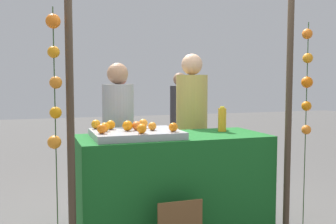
# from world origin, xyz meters

# --- Properties ---
(stall_counter) EXTENTS (1.71, 0.72, 0.92)m
(stall_counter) POSITION_xyz_m (0.00, 0.00, 0.46)
(stall_counter) COLOR #196023
(stall_counter) RESTS_ON ground_plane
(orange_tray) EXTENTS (0.75, 0.59, 0.06)m
(orange_tray) POSITION_xyz_m (-0.35, -0.01, 0.95)
(orange_tray) COLOR #9EA0A5
(orange_tray) RESTS_ON stall_counter
(orange_0) EXTENTS (0.08, 0.08, 0.08)m
(orange_0) POSITION_xyz_m (-0.24, 0.14, 1.02)
(orange_0) COLOR orange
(orange_0) RESTS_ON orange_tray
(orange_1) EXTENTS (0.09, 0.09, 0.09)m
(orange_1) POSITION_xyz_m (-0.43, -0.02, 1.02)
(orange_1) COLOR orange
(orange_1) RESTS_ON orange_tray
(orange_2) EXTENTS (0.08, 0.08, 0.08)m
(orange_2) POSITION_xyz_m (-0.34, -0.01, 1.02)
(orange_2) COLOR orange
(orange_2) RESTS_ON orange_tray
(orange_3) EXTENTS (0.08, 0.08, 0.08)m
(orange_3) POSITION_xyz_m (-0.66, 0.21, 1.02)
(orange_3) COLOR orange
(orange_3) RESTS_ON orange_tray
(orange_4) EXTENTS (0.08, 0.08, 0.08)m
(orange_4) POSITION_xyz_m (-0.55, 0.13, 1.02)
(orange_4) COLOR orange
(orange_4) RESTS_ON orange_tray
(orange_5) EXTENTS (0.08, 0.08, 0.08)m
(orange_5) POSITION_xyz_m (-0.62, 0.00, 1.02)
(orange_5) COLOR orange
(orange_5) RESTS_ON orange_tray
(orange_6) EXTENTS (0.08, 0.08, 0.08)m
(orange_6) POSITION_xyz_m (-0.66, -0.13, 1.02)
(orange_6) COLOR orange
(orange_6) RESTS_ON orange_tray
(orange_7) EXTENTS (0.07, 0.07, 0.07)m
(orange_7) POSITION_xyz_m (-0.21, -0.05, 1.02)
(orange_7) COLOR orange
(orange_7) RESTS_ON orange_tray
(orange_8) EXTENTS (0.08, 0.08, 0.08)m
(orange_8) POSITION_xyz_m (-0.35, -0.23, 1.02)
(orange_8) COLOR orange
(orange_8) RESTS_ON orange_tray
(orange_9) EXTENTS (0.08, 0.08, 0.08)m
(orange_9) POSITION_xyz_m (-0.07, -0.20, 1.02)
(orange_9) COLOR orange
(orange_9) RESTS_ON orange_tray
(juice_bottle) EXTENTS (0.08, 0.08, 0.24)m
(juice_bottle) POSITION_xyz_m (0.54, 0.11, 1.04)
(juice_bottle) COLOR orange
(juice_bottle) RESTS_ON stall_counter
(vendor_left) EXTENTS (0.32, 0.32, 1.59)m
(vendor_left) POSITION_xyz_m (-0.38, 0.61, 0.74)
(vendor_left) COLOR #99999E
(vendor_left) RESTS_ON ground_plane
(vendor_right) EXTENTS (0.34, 0.34, 1.70)m
(vendor_right) POSITION_xyz_m (0.45, 0.66, 0.79)
(vendor_right) COLOR tan
(vendor_right) RESTS_ON ground_plane
(crowd_person_0) EXTENTS (0.31, 0.31, 1.54)m
(crowd_person_0) POSITION_xyz_m (1.00, 2.54, 0.72)
(crowd_person_0) COLOR #333338
(crowd_person_0) RESTS_ON ground_plane
(crowd_person_1) EXTENTS (0.31, 0.31, 1.56)m
(crowd_person_1) POSITION_xyz_m (0.00, 2.35, 0.73)
(crowd_person_1) COLOR maroon
(crowd_person_1) RESTS_ON ground_plane
(canopy_post_left) EXTENTS (0.06, 0.06, 2.14)m
(canopy_post_left) POSITION_xyz_m (-0.93, -0.40, 1.07)
(canopy_post_left) COLOR #473828
(canopy_post_left) RESTS_ON ground_plane
(canopy_post_right) EXTENTS (0.06, 0.06, 2.14)m
(canopy_post_right) POSITION_xyz_m (0.93, -0.40, 1.07)
(canopy_post_right) COLOR #473828
(canopy_post_right) RESTS_ON ground_plane
(garland_strand_left) EXTENTS (0.11, 0.11, 1.92)m
(garland_strand_left) POSITION_xyz_m (-1.04, -0.45, 1.40)
(garland_strand_left) COLOR #2D4C23
(garland_strand_left) RESTS_ON ground_plane
(garland_strand_right) EXTENTS (0.10, 0.10, 1.92)m
(garland_strand_right) POSITION_xyz_m (1.11, -0.41, 1.40)
(garland_strand_right) COLOR #2D4C23
(garland_strand_right) RESTS_ON ground_plane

